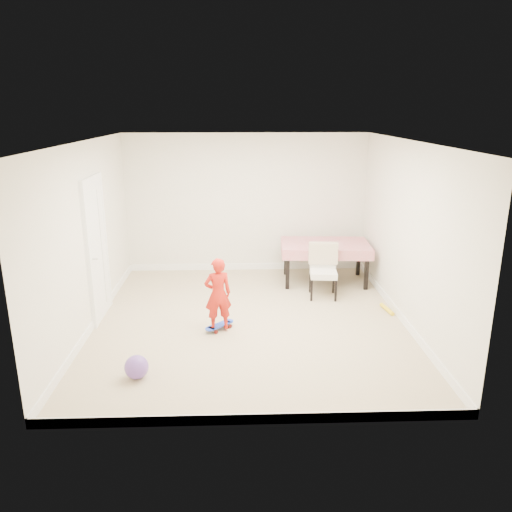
{
  "coord_description": "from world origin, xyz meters",
  "views": [
    {
      "loc": [
        -0.15,
        -6.77,
        3.02
      ],
      "look_at": [
        0.1,
        0.2,
        0.95
      ],
      "focal_mm": 35.0,
      "sensor_mm": 36.0,
      "label": 1
    }
  ],
  "objects_px": {
    "skateboard": "(220,327)",
    "child": "(218,297)",
    "dining_table": "(325,262)",
    "balloon": "(137,367)",
    "dining_chair": "(323,271)"
  },
  "relations": [
    {
      "from": "child",
      "to": "balloon",
      "type": "height_order",
      "value": "child"
    },
    {
      "from": "skateboard",
      "to": "child",
      "type": "relative_size",
      "value": 0.48
    },
    {
      "from": "dining_chair",
      "to": "balloon",
      "type": "bearing_deg",
      "value": -130.53
    },
    {
      "from": "balloon",
      "to": "dining_table",
      "type": "bearing_deg",
      "value": 50.13
    },
    {
      "from": "skateboard",
      "to": "balloon",
      "type": "bearing_deg",
      "value": -169.3
    },
    {
      "from": "dining_table",
      "to": "child",
      "type": "relative_size",
      "value": 1.49
    },
    {
      "from": "dining_chair",
      "to": "child",
      "type": "relative_size",
      "value": 0.85
    },
    {
      "from": "child",
      "to": "balloon",
      "type": "bearing_deg",
      "value": 39.72
    },
    {
      "from": "dining_chair",
      "to": "child",
      "type": "height_order",
      "value": "child"
    },
    {
      "from": "skateboard",
      "to": "child",
      "type": "height_order",
      "value": "child"
    },
    {
      "from": "skateboard",
      "to": "dining_table",
      "type": "bearing_deg",
      "value": 3.19
    },
    {
      "from": "balloon",
      "to": "child",
      "type": "bearing_deg",
      "value": 53.97
    },
    {
      "from": "dining_table",
      "to": "balloon",
      "type": "xyz_separation_m",
      "value": [
        -2.74,
        -3.28,
        -0.22
      ]
    },
    {
      "from": "skateboard",
      "to": "balloon",
      "type": "xyz_separation_m",
      "value": [
        -0.92,
        -1.3,
        0.1
      ]
    },
    {
      "from": "child",
      "to": "dining_table",
      "type": "bearing_deg",
      "value": -146.29
    }
  ]
}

